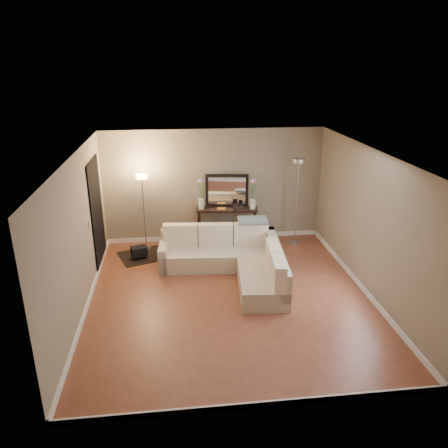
{
  "coord_description": "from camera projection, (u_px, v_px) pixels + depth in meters",
  "views": [
    {
      "loc": [
        -0.92,
        -6.87,
        4.02
      ],
      "look_at": [
        0.0,
        0.8,
        1.1
      ],
      "focal_mm": 35.0,
      "sensor_mm": 36.0,
      "label": 1
    }
  ],
  "objects": [
    {
      "name": "console_table",
      "position": [
        223.0,
        224.0,
        10.03
      ],
      "size": [
        1.41,
        0.54,
        0.85
      ],
      "color": "black",
      "rests_on": "floor"
    },
    {
      "name": "baseboard_back",
      "position": [
        214.0,
        237.0,
        10.43
      ],
      "size": [
        5.0,
        0.03,
        0.1
      ],
      "primitive_type": "cube",
      "color": "white",
      "rests_on": "ground"
    },
    {
      "name": "table_decor",
      "position": [
        227.0,
        208.0,
        9.86
      ],
      "size": [
        0.58,
        0.17,
        0.14
      ],
      "color": "orange",
      "rests_on": "console_table"
    },
    {
      "name": "baseboard_right",
      "position": [
        361.0,
        286.0,
        8.16
      ],
      "size": [
        0.03,
        5.5,
        0.1
      ],
      "primitive_type": "cube",
      "color": "white",
      "rests_on": "ground"
    },
    {
      "name": "baseboard_front",
      "position": [
        258.0,
        405.0,
        5.35
      ],
      "size": [
        5.0,
        0.03,
        0.1
      ],
      "primitive_type": "cube",
      "color": "white",
      "rests_on": "ground"
    },
    {
      "name": "flower_vase_left",
      "position": [
        201.0,
        196.0,
        9.81
      ],
      "size": [
        0.16,
        0.14,
        0.73
      ],
      "color": "silver",
      "rests_on": "console_table"
    },
    {
      "name": "sectional_sofa",
      "position": [
        234.0,
        259.0,
        8.66
      ],
      "size": [
        2.45,
        2.49,
        0.84
      ],
      "color": "beige",
      "rests_on": "floor"
    },
    {
      "name": "wall_front",
      "position": [
        262.0,
        319.0,
        4.88
      ],
      "size": [
        5.0,
        0.02,
        2.6
      ],
      "primitive_type": "cube",
      "color": "gray",
      "rests_on": "ground"
    },
    {
      "name": "charcoal_rug",
      "position": [
        147.0,
        255.0,
        9.56
      ],
      "size": [
        1.34,
        1.17,
        0.01
      ],
      "primitive_type": "cube",
      "rotation": [
        0.0,
        0.0,
        0.34
      ],
      "color": "black",
      "rests_on": "floor"
    },
    {
      "name": "switch_plate",
      "position": [
        90.0,
        224.0,
        8.0
      ],
      "size": [
        0.02,
        0.08,
        0.12
      ],
      "primitive_type": "cube",
      "color": "white",
      "rests_on": "ground"
    },
    {
      "name": "flower_vase_right",
      "position": [
        253.0,
        196.0,
        9.8
      ],
      "size": [
        0.16,
        0.14,
        0.73
      ],
      "color": "silver",
      "rests_on": "console_table"
    },
    {
      "name": "baseboard_left",
      "position": [
        88.0,
        302.0,
        7.61
      ],
      "size": [
        0.03,
        5.5,
        0.1
      ],
      "primitive_type": "cube",
      "color": "white",
      "rests_on": "ground"
    },
    {
      "name": "throw_blanket",
      "position": [
        253.0,
        220.0,
        9.01
      ],
      "size": [
        0.62,
        0.37,
        0.08
      ],
      "primitive_type": "cube",
      "rotation": [
        0.1,
        0.0,
        -0.04
      ],
      "color": "slate",
      "rests_on": "sectional_sofa"
    },
    {
      "name": "wall_left",
      "position": [
        78.0,
        236.0,
        7.17
      ],
      "size": [
        0.02,
        5.5,
        2.6
      ],
      "primitive_type": "cube",
      "color": "gray",
      "rests_on": "ground"
    },
    {
      "name": "wall_right",
      "position": [
        370.0,
        223.0,
        7.72
      ],
      "size": [
        0.02,
        5.5,
        2.6
      ],
      "primitive_type": "cube",
      "color": "gray",
      "rests_on": "ground"
    },
    {
      "name": "ceiling",
      "position": [
        230.0,
        154.0,
        6.99
      ],
      "size": [
        5.0,
        5.5,
        0.01
      ],
      "primitive_type": "cube",
      "color": "white",
      "rests_on": "ground"
    },
    {
      "name": "wall_back",
      "position": [
        214.0,
        186.0,
        10.01
      ],
      "size": [
        5.0,
        0.02,
        2.6
      ],
      "primitive_type": "cube",
      "color": "gray",
      "rests_on": "ground"
    },
    {
      "name": "doorway",
      "position": [
        97.0,
        214.0,
        8.82
      ],
      "size": [
        0.02,
        1.2,
        2.2
      ],
      "primitive_type": "cube",
      "color": "black",
      "rests_on": "ground"
    },
    {
      "name": "black_bag",
      "position": [
        139.0,
        251.0,
        9.33
      ],
      "size": [
        0.38,
        0.32,
        0.21
      ],
      "primitive_type": "cube",
      "rotation": [
        0.0,
        0.0,
        0.34
      ],
      "color": "black",
      "rests_on": "charcoal_rug"
    },
    {
      "name": "floor_lamp_unlit",
      "position": [
        298.0,
        185.0,
        9.65
      ],
      "size": [
        0.33,
        0.33,
        2.01
      ],
      "color": "silver",
      "rests_on": "floor"
    },
    {
      "name": "leaning_mirror",
      "position": [
        227.0,
        191.0,
        9.94
      ],
      "size": [
        0.97,
        0.16,
        0.76
      ],
      "color": "black",
      "rests_on": "console_table"
    },
    {
      "name": "floor",
      "position": [
        229.0,
        296.0,
        7.91
      ],
      "size": [
        5.0,
        5.5,
        0.01
      ],
      "primitive_type": "cube",
      "color": "brown",
      "rests_on": "ground"
    },
    {
      "name": "floor_lamp_lit",
      "position": [
        143.0,
        198.0,
        9.44
      ],
      "size": [
        0.31,
        0.31,
        1.72
      ],
      "color": "silver",
      "rests_on": "floor"
    }
  ]
}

